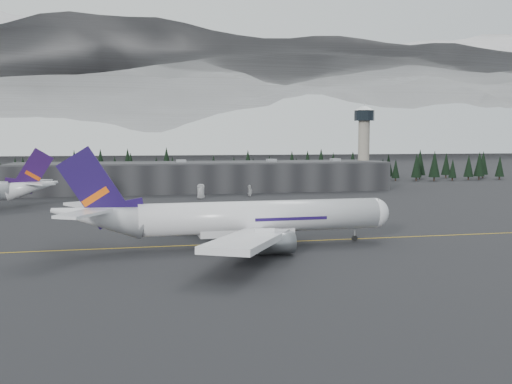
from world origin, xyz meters
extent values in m
plane|color=black|center=(0.00, 0.00, 0.00)|extent=(1400.00, 1400.00, 0.00)
cube|color=gold|center=(0.00, -2.00, 0.01)|extent=(400.00, 0.40, 0.02)
cube|color=black|center=(0.00, 125.00, 6.00)|extent=(160.00, 30.00, 12.00)
cube|color=#333335|center=(0.00, 125.00, 12.30)|extent=(160.00, 30.00, 0.60)
cylinder|color=gray|center=(75.00, 128.00, 16.00)|extent=(5.20, 5.20, 32.00)
cylinder|color=black|center=(75.00, 128.00, 33.25)|extent=(9.20, 9.20, 4.50)
cone|color=silver|center=(75.00, 128.00, 36.70)|extent=(10.00, 10.00, 2.00)
cube|color=black|center=(0.00, 162.00, 7.50)|extent=(360.00, 20.00, 15.00)
cylinder|color=silver|center=(-4.19, -4.80, 6.12)|extent=(51.32, 7.70, 6.68)
sphere|color=silver|center=(21.41, -4.29, 6.12)|extent=(6.68, 6.68, 6.68)
cone|color=silver|center=(-37.57, -5.47, 7.12)|extent=(18.83, 7.05, 9.67)
cube|color=silver|center=(-11.21, 12.31, 4.34)|extent=(22.96, 31.57, 2.85)
cylinder|color=gray|center=(-4.41, 6.33, 2.45)|extent=(7.32, 4.37, 4.23)
cube|color=silver|center=(-10.52, -22.18, 4.34)|extent=(22.03, 31.84, 2.85)
cylinder|color=gray|center=(-3.96, -15.93, 2.45)|extent=(7.32, 4.37, 4.23)
cube|color=#1D0F46|center=(-38.13, -5.48, 12.80)|extent=(14.11, 0.84, 16.58)
cube|color=#F05C0E|center=(-37.90, -5.47, 11.13)|extent=(5.44, 0.73, 4.08)
cube|color=silver|center=(-39.93, 1.17, 8.68)|extent=(10.62, 13.07, 0.56)
cube|color=silver|center=(-39.66, -12.19, 8.68)|extent=(10.30, 13.14, 0.56)
cylinder|color=black|center=(16.96, -4.38, 1.67)|extent=(0.56, 0.56, 3.34)
cylinder|color=black|center=(-12.07, 0.05, 1.67)|extent=(0.56, 0.56, 3.34)
cylinder|color=black|center=(-11.88, -9.96, 1.67)|extent=(0.56, 0.56, 3.34)
cone|color=silver|center=(-63.32, 79.14, 6.63)|extent=(18.20, 9.04, 9.00)
cube|color=#250E41|center=(-62.81, 79.22, 11.91)|extent=(13.02, 2.71, 15.43)
cube|color=#CA440B|center=(-63.01, 79.19, 10.36)|extent=(5.08, 1.42, 3.80)
cube|color=silver|center=(-60.23, 73.36, 8.08)|extent=(10.86, 11.75, 0.52)
cube|color=silver|center=(-62.32, 85.61, 8.08)|extent=(8.33, 12.31, 0.52)
imported|color=silver|center=(-5.48, 92.45, 0.79)|extent=(3.35, 5.99, 1.58)
imported|color=#BDBDBF|center=(14.69, 98.04, 0.76)|extent=(4.60, 2.11, 1.53)
camera|label=1|loc=(-30.82, -121.08, 22.32)|focal=40.00mm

